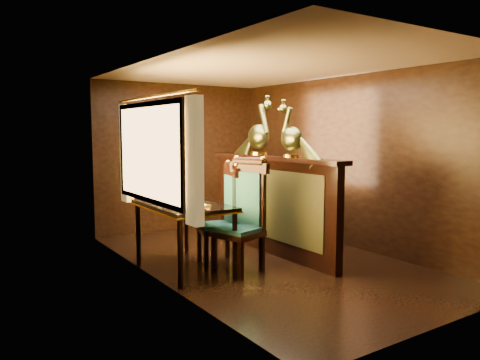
# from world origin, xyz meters

# --- Properties ---
(ground) EXTENTS (5.00, 5.00, 0.00)m
(ground) POSITION_xyz_m (0.00, 0.00, 0.00)
(ground) COLOR black
(ground) RESTS_ON ground
(room_shell) EXTENTS (3.04, 5.04, 2.52)m
(room_shell) POSITION_xyz_m (-0.09, 0.02, 1.58)
(room_shell) COLOR black
(room_shell) RESTS_ON ground
(partition) EXTENTS (0.26, 2.70, 1.36)m
(partition) POSITION_xyz_m (0.32, 0.30, 0.71)
(partition) COLOR black
(partition) RESTS_ON ground
(dining_table) EXTENTS (0.85, 1.39, 1.02)m
(dining_table) POSITION_xyz_m (-1.05, 0.29, 0.75)
(dining_table) COLOR black
(dining_table) RESTS_ON ground
(chair_left) EXTENTS (0.63, 0.65, 1.40)m
(chair_left) POSITION_xyz_m (-0.45, -0.17, 0.73)
(chair_left) COLOR black
(chair_left) RESTS_ON ground
(chair_right) EXTENTS (0.59, 0.61, 1.32)m
(chair_right) POSITION_xyz_m (-0.47, 0.23, 0.69)
(chair_right) COLOR black
(chair_right) RESTS_ON ground
(peacock_left) EXTENTS (0.24, 0.64, 0.76)m
(peacock_left) POSITION_xyz_m (0.33, -0.11, 1.74)
(peacock_left) COLOR #1B5239
(peacock_left) RESTS_ON partition
(peacock_right) EXTENTS (0.26, 0.70, 0.83)m
(peacock_right) POSITION_xyz_m (0.33, 0.63, 1.78)
(peacock_right) COLOR #1B5239
(peacock_right) RESTS_ON partition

